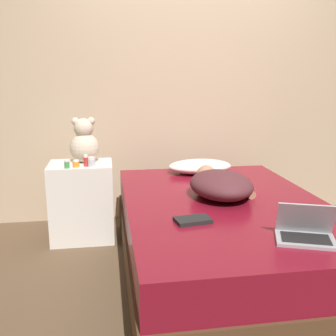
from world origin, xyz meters
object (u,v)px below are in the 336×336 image
(person_lying, at_px, (220,184))
(bottle_green, at_px, (67,164))
(pillow, at_px, (200,166))
(bottle_red, at_px, (86,161))
(bottle_orange, at_px, (76,164))
(book, at_px, (193,220))
(teddy_bear, at_px, (84,143))
(laptop, at_px, (305,232))
(bottle_clear, at_px, (92,162))

(person_lying, distance_m, bottle_green, 1.19)
(pillow, distance_m, bottle_red, 0.96)
(bottle_orange, bearing_deg, bottle_green, -156.71)
(book, bearing_deg, bottle_green, 128.37)
(pillow, height_order, teddy_bear, teddy_bear)
(laptop, relative_size, bottle_orange, 6.10)
(pillow, relative_size, laptop, 1.61)
(bottle_red, bearing_deg, bottle_orange, -169.68)
(laptop, distance_m, bottle_red, 1.78)
(laptop, xyz_separation_m, bottle_clear, (-1.10, 1.32, 0.11))
(teddy_bear, relative_size, bottle_red, 4.00)
(pillow, xyz_separation_m, bottle_orange, (-1.03, -0.13, 0.09))
(person_lying, bearing_deg, bottle_red, 145.31)
(bottle_red, bearing_deg, book, -58.21)
(pillow, height_order, bottle_red, bottle_red)
(pillow, height_order, bottle_clear, bottle_clear)
(book, bearing_deg, teddy_bear, 118.70)
(bottle_orange, relative_size, bottle_clear, 0.70)
(pillow, xyz_separation_m, person_lying, (-0.02, -0.68, 0.03))
(laptop, bearing_deg, book, 167.70)
(pillow, distance_m, bottle_orange, 1.04)
(pillow, distance_m, book, 1.18)
(bottle_green, bearing_deg, bottle_clear, 0.90)
(laptop, height_order, bottle_clear, bottle_clear)
(teddy_bear, relative_size, bottle_clear, 4.65)
(teddy_bear, height_order, bottle_orange, teddy_bear)
(laptop, height_order, bottle_red, bottle_red)
(person_lying, bearing_deg, book, -125.99)
(bottle_orange, xyz_separation_m, bottle_clear, (0.12, -0.03, 0.01))
(bottle_orange, distance_m, bottle_clear, 0.13)
(bottle_red, xyz_separation_m, bottle_orange, (-0.08, -0.01, -0.02))
(bottle_red, distance_m, bottle_clear, 0.06)
(teddy_bear, relative_size, bottle_orange, 6.66)
(pillow, relative_size, bottle_orange, 9.82)
(laptop, relative_size, teddy_bear, 0.92)
(book, bearing_deg, person_lying, 57.31)
(pillow, xyz_separation_m, laptop, (0.19, -1.47, -0.01))
(pillow, bearing_deg, laptop, -82.47)
(pillow, bearing_deg, person_lying, -91.75)
(bottle_clear, bearing_deg, person_lying, -30.85)
(teddy_bear, distance_m, bottle_green, 0.27)
(book, bearing_deg, pillow, 74.56)
(bottle_orange, bearing_deg, bottle_red, 10.32)
(teddy_bear, bearing_deg, laptop, -52.63)
(bottle_red, bearing_deg, laptop, -49.83)
(person_lying, distance_m, teddy_bear, 1.21)
(pillow, bearing_deg, bottle_green, -171.83)
(bottle_green, bearing_deg, laptop, -45.58)
(pillow, relative_size, person_lying, 0.79)
(bottle_red, bearing_deg, bottle_clear, -40.65)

